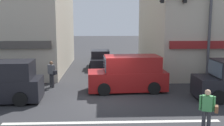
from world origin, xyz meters
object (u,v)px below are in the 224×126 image
(utility_pole_far_right, at_px, (203,20))
(pedestrian_foreground_with_bag, at_px, (208,109))
(utility_pole_near_left, at_px, (4,18))
(van_approaching_near, at_px, (129,74))
(sedan_crossing_leftbound, at_px, (100,60))
(traffic_light_mast, at_px, (195,20))
(pedestrian_mid_crossing, at_px, (52,73))

(utility_pole_far_right, bearing_deg, pedestrian_foreground_with_bag, -109.62)
(utility_pole_near_left, relative_size, utility_pole_far_right, 1.02)
(van_approaching_near, height_order, sedan_crossing_leftbound, van_approaching_near)
(utility_pole_near_left, relative_size, van_approaching_near, 1.78)
(utility_pole_near_left, xyz_separation_m, traffic_light_mast, (13.00, -2.69, -0.16))
(traffic_light_mast, distance_m, van_approaching_near, 5.61)
(utility_pole_far_right, relative_size, pedestrian_foreground_with_bag, 4.91)
(pedestrian_mid_crossing, bearing_deg, sedan_crossing_leftbound, 66.37)
(utility_pole_far_right, xyz_separation_m, pedestrian_foreground_with_bag, (-4.11, -11.53, -3.30))
(van_approaching_near, relative_size, sedan_crossing_leftbound, 1.14)
(sedan_crossing_leftbound, height_order, pedestrian_foreground_with_bag, pedestrian_foreground_with_bag)
(sedan_crossing_leftbound, xyz_separation_m, pedestrian_foreground_with_bag, (3.99, -14.01, 0.24))
(van_approaching_near, bearing_deg, utility_pole_far_right, 40.27)
(utility_pole_near_left, height_order, sedan_crossing_leftbound, utility_pole_near_left)
(pedestrian_mid_crossing, bearing_deg, pedestrian_foreground_with_bag, -45.40)
(traffic_light_mast, relative_size, sedan_crossing_leftbound, 1.51)
(utility_pole_far_right, xyz_separation_m, van_approaching_near, (-6.40, -5.43, -3.25))
(pedestrian_mid_crossing, bearing_deg, utility_pole_near_left, 140.94)
(utility_pole_near_left, xyz_separation_m, utility_pole_far_right, (15.02, 1.25, -0.08))
(traffic_light_mast, bearing_deg, utility_pole_far_right, 62.85)
(van_approaching_near, distance_m, pedestrian_mid_crossing, 4.82)
(traffic_light_mast, relative_size, pedestrian_foreground_with_bag, 3.71)
(sedan_crossing_leftbound, bearing_deg, utility_pole_far_right, -16.99)
(traffic_light_mast, relative_size, van_approaching_near, 1.32)
(pedestrian_mid_crossing, bearing_deg, utility_pole_far_right, 21.68)
(traffic_light_mast, xyz_separation_m, sedan_crossing_leftbound, (-6.08, 6.42, -3.46))
(utility_pole_far_right, height_order, traffic_light_mast, utility_pole_far_right)
(traffic_light_mast, xyz_separation_m, pedestrian_foreground_with_bag, (-2.09, -7.58, -3.22))
(utility_pole_far_right, bearing_deg, sedan_crossing_leftbound, 163.01)
(pedestrian_foreground_with_bag, bearing_deg, utility_pole_far_right, 70.38)
(utility_pole_near_left, relative_size, sedan_crossing_leftbound, 2.03)
(utility_pole_far_right, xyz_separation_m, sedan_crossing_leftbound, (-8.10, 2.48, -3.54))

